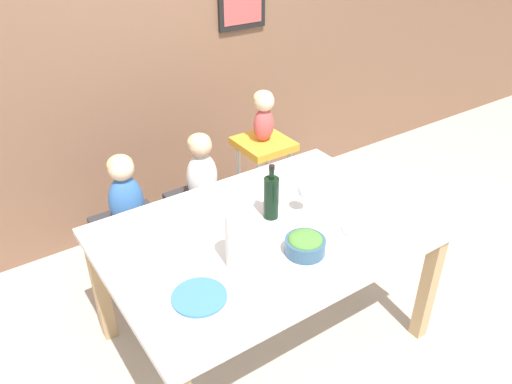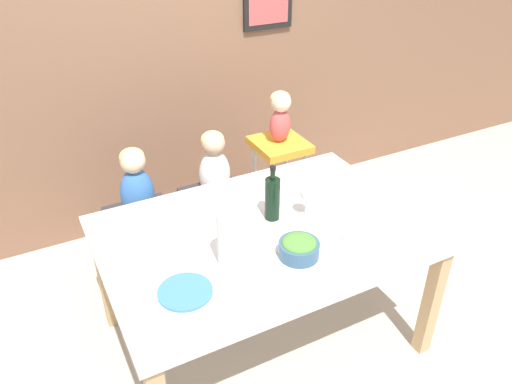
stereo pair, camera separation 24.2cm
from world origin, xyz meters
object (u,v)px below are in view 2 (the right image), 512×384
(person_baby_right, at_px, (280,113))
(dinner_plate_back_left, at_px, (163,220))
(wine_bottle, at_px, (272,198))
(dinner_plate_front_right, at_px, (365,236))
(chair_right_highchair, at_px, (279,164))
(dinner_plate_back_right, at_px, (322,186))
(wine_glass_near, at_px, (307,193))
(dinner_plate_front_left, at_px, (185,292))
(person_child_center, at_px, (214,163))
(chair_far_left, at_px, (142,225))
(chair_far_center, at_px, (216,205))
(person_child_left, at_px, (136,182))
(paper_towel_roll, at_px, (230,238))
(salad_bowl_large, at_px, (299,247))

(person_baby_right, xyz_separation_m, dinner_plate_back_left, (-0.96, -0.49, -0.22))
(wine_bottle, relative_size, dinner_plate_front_right, 1.29)
(chair_right_highchair, height_order, dinner_plate_back_right, chair_right_highchair)
(wine_glass_near, bearing_deg, dinner_plate_front_left, -161.26)
(person_child_center, height_order, wine_bottle, wine_bottle)
(person_baby_right, relative_size, dinner_plate_back_left, 1.46)
(person_child_center, xyz_separation_m, dinner_plate_front_left, (-0.58, -1.04, 0.03))
(chair_far_left, xyz_separation_m, person_child_center, (0.50, 0.00, 0.31))
(chair_far_center, height_order, chair_right_highchair, chair_right_highchair)
(person_child_left, relative_size, dinner_plate_front_left, 1.93)
(chair_far_left, distance_m, wine_glass_near, 1.14)
(chair_far_center, height_order, wine_glass_near, wine_glass_near)
(chair_right_highchair, distance_m, wine_glass_near, 0.88)
(dinner_plate_front_right, bearing_deg, person_child_left, 127.92)
(chair_far_center, bearing_deg, wine_bottle, -88.90)
(dinner_plate_front_left, bearing_deg, paper_towel_roll, 19.82)
(person_child_center, xyz_separation_m, person_baby_right, (0.47, 0.00, 0.25))
(salad_bowl_large, distance_m, dinner_plate_front_left, 0.55)
(person_child_left, bearing_deg, salad_bowl_large, -65.81)
(dinner_plate_back_left, height_order, dinner_plate_back_right, same)
(wine_bottle, bearing_deg, paper_towel_roll, -146.26)
(dinner_plate_back_left, bearing_deg, chair_far_left, 90.65)
(salad_bowl_large, xyz_separation_m, dinner_plate_back_left, (-0.47, 0.56, -0.04))
(person_child_center, bearing_deg, wine_bottle, -88.90)
(chair_right_highchair, bearing_deg, dinner_plate_front_left, -135.26)
(person_child_left, height_order, dinner_plate_back_left, person_child_left)
(chair_far_left, bearing_deg, wine_bottle, -54.57)
(chair_right_highchair, xyz_separation_m, wine_bottle, (-0.46, -0.72, 0.27))
(paper_towel_roll, height_order, salad_bowl_large, paper_towel_roll)
(dinner_plate_front_right, bearing_deg, person_baby_right, 82.90)
(person_child_center, bearing_deg, wine_glass_near, -77.13)
(chair_far_left, xyz_separation_m, person_baby_right, (0.97, 0.00, 0.56))
(chair_far_left, relative_size, person_child_center, 1.04)
(person_child_left, xyz_separation_m, paper_towel_roll, (0.17, -0.95, 0.16))
(chair_right_highchair, relative_size, dinner_plate_back_left, 3.23)
(person_child_center, relative_size, dinner_plate_front_right, 1.93)
(chair_far_left, height_order, paper_towel_roll, paper_towel_roll)
(person_child_left, distance_m, wine_bottle, 0.90)
(chair_far_center, relative_size, wine_glass_near, 2.48)
(salad_bowl_large, bearing_deg, paper_towel_roll, 161.43)
(chair_right_highchair, distance_m, dinner_plate_front_left, 1.48)
(person_baby_right, relative_size, wine_bottle, 1.14)
(paper_towel_roll, xyz_separation_m, dinner_plate_front_right, (0.66, -0.12, -0.13))
(chair_far_center, bearing_deg, dinner_plate_back_right, -54.70)
(paper_towel_roll, bearing_deg, wine_glass_near, 18.20)
(wine_glass_near, bearing_deg, chair_right_highchair, 69.55)
(person_child_center, height_order, dinner_plate_back_right, person_child_center)
(person_baby_right, xyz_separation_m, wine_glass_near, (-0.29, -0.78, -0.09))
(dinner_plate_back_right, height_order, dinner_plate_front_right, same)
(wine_bottle, bearing_deg, dinner_plate_front_left, -151.75)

